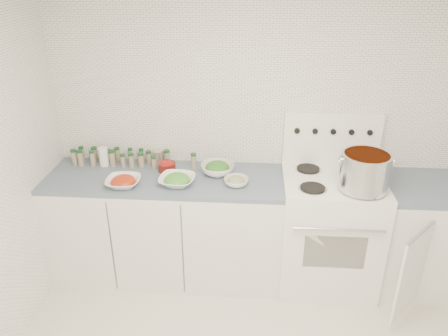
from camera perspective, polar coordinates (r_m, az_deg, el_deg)
room_walls at (r=2.01m, az=7.69°, el=-0.47°), size 3.54×3.04×2.52m
counter_left at (r=3.66m, az=-7.40°, el=-7.45°), size 1.85×0.62×0.90m
stove at (r=3.62m, az=13.45°, el=-7.55°), size 0.76×0.70×1.36m
counter_right at (r=3.87m, az=25.58°, el=-8.08°), size 0.89×0.92×0.90m
stock_pot at (r=3.23m, az=17.91°, el=-0.26°), size 0.37×0.35×0.27m
bowl_tomato at (r=3.34m, az=-13.02°, el=-1.74°), size 0.26×0.26×0.09m
bowl_snowpea at (r=3.29m, az=-6.16°, el=-1.56°), size 0.29×0.29×0.09m
bowl_broccoli at (r=3.43m, az=-0.86°, el=-0.04°), size 0.26×0.26×0.10m
bowl_zucchini at (r=3.27m, az=1.60°, el=-1.73°), size 0.18×0.18×0.07m
bowl_pepper at (r=3.51m, az=-7.48°, el=0.26°), size 0.14×0.14×0.09m
salt_canister at (r=3.70m, az=-15.43°, el=1.44°), size 0.10×0.10×0.15m
tin_can at (r=3.66m, az=-8.55°, el=1.47°), size 0.08×0.08×0.11m
spice_cluster at (r=3.68m, az=-13.27°, el=1.34°), size 1.03×0.16×0.14m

